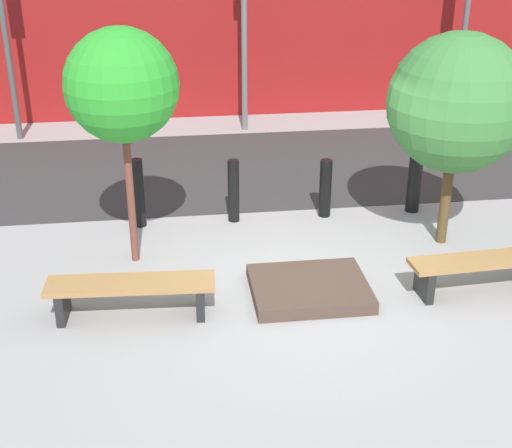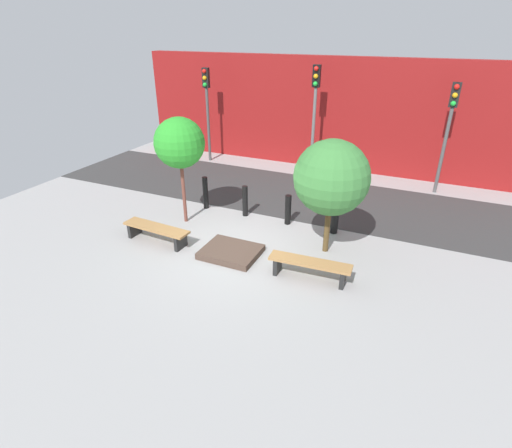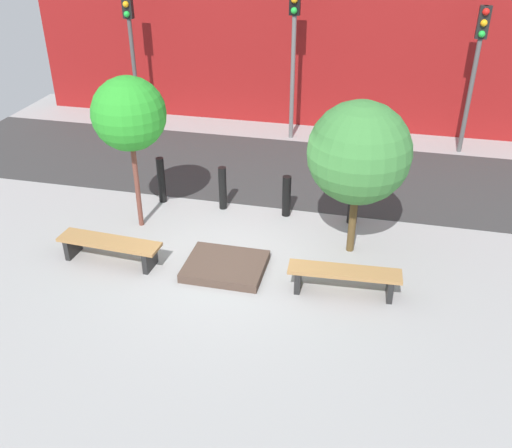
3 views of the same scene
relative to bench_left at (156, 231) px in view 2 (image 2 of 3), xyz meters
The scene contains 15 objects.
ground_plane 2.25m from the bench_left, ahead, with size 18.00×18.00×0.00m, color #979797.
road_strip 5.31m from the bench_left, 65.55° to the left, with size 18.00×4.06×0.01m, color #343434.
building_facade 8.96m from the bench_left, 75.50° to the left, with size 16.20×0.50×4.37m, color maroon.
bench_left is the anchor object (origin of this frame).
bench_right 4.39m from the bench_left, ahead, with size 1.96×0.53×0.47m.
planter_bed 2.22m from the bench_left, ahead, with size 1.45×1.19×0.17m, color #4A382E.
tree_behind_left_bench 2.54m from the bench_left, 90.00° to the left, with size 1.44×1.44×3.16m.
tree_behind_right_bench 4.92m from the bench_left, 18.06° to the left, with size 1.88×1.88×3.00m.
bollard_far_left 2.56m from the bench_left, 88.70° to the left, with size 0.17×0.17×1.07m, color black.
bollard_left 2.95m from the bench_left, 59.81° to the left, with size 0.17×0.17×0.99m, color black.
bollard_center 3.87m from the bench_left, 41.23° to the left, with size 0.19×0.19×0.92m, color black.
bollard_right 5.02m from the bench_left, 30.47° to the left, with size 0.21×0.21×0.94m, color black.
traffic_light_west 7.91m from the bench_left, 109.10° to the left, with size 0.28×0.27×3.88m.
traffic_light_mid_west 7.88m from the bench_left, 72.92° to the left, with size 0.28×0.27×4.15m.
traffic_light_mid_east 10.16m from the bench_left, 46.15° to the left, with size 0.28×0.27×3.77m.
Camera 2 is at (4.30, -8.13, 5.38)m, focal length 28.00 mm.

